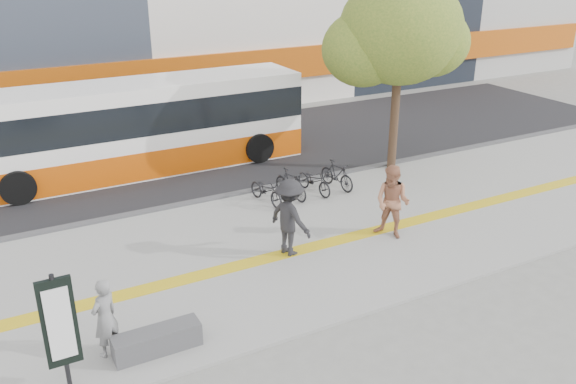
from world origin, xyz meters
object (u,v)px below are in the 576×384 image
bus (137,130)px  pedestrian_dark (290,218)px  seated_woman (105,318)px  pedestrian_tan (392,202)px  street_tree (397,31)px  bench (157,341)px  signboard (60,325)px

bus → pedestrian_dark: bus is taller
seated_woman → pedestrian_tan: pedestrian_tan is taller
street_tree → seated_woman: 12.55m
bench → pedestrian_dark: size_ratio=0.85×
signboard → street_tree: 13.40m
signboard → seated_woman: size_ratio=1.44×
bench → signboard: (-1.60, -0.31, 1.06)m
signboard → bus: bearing=68.5°
signboard → bus: bus is taller
bench → seated_woman: 1.03m
pedestrian_tan → bus: bearing=179.3°
signboard → street_tree: size_ratio=0.35×
bench → bus: bearing=76.4°
street_tree → seated_woman: street_tree is taller
signboard → bus: 10.76m
signboard → pedestrian_tan: signboard is taller
bus → signboard: bearing=-111.5°
bench → street_tree: 12.23m
pedestrian_tan → pedestrian_dark: size_ratio=1.00×
bench → pedestrian_tan: pedestrian_tan is taller
bench → seated_woman: seated_woman is taller
pedestrian_tan → pedestrian_dark: 2.73m
seated_woman → pedestrian_tan: size_ratio=0.81×
signboard → pedestrian_tan: size_ratio=1.16×
bench → pedestrian_dark: 4.56m
pedestrian_tan → street_tree: bearing=114.3°
seated_woman → street_tree: bearing=176.6°
bench → seated_woman: size_ratio=1.05×
signboard → pedestrian_tan: 8.51m
street_tree → pedestrian_tan: size_ratio=3.33×
seated_woman → bench: bearing=124.4°
signboard → street_tree: bearing=29.1°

